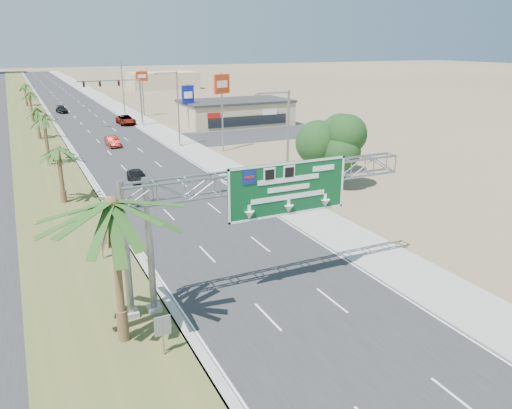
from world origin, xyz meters
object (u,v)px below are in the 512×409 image
object	(u,v)px
palm_near	(111,204)
car_mid_lane	(112,142)
sign_gantry	(259,189)
car_left_lane	(137,176)
pole_sign_blue	(188,97)
pole_sign_red_far	(142,80)
car_right_lane	(126,120)
car_far	(62,110)
signal_mast	(129,98)
pole_sign_red_near	(222,89)
store_building	(236,113)

from	to	relation	value
palm_near	car_mid_lane	world-z (taller)	palm_near
sign_gantry	car_left_lane	distance (m)	26.82
pole_sign_blue	pole_sign_red_far	distance (m)	19.06
car_left_lane	car_right_lane	world-z (taller)	car_right_lane
car_mid_lane	sign_gantry	bearing A→B (deg)	-91.58
car_right_lane	car_far	size ratio (longest dim) A/B	1.20
sign_gantry	signal_mast	world-z (taller)	signal_mast
car_mid_lane	car_right_lane	world-z (taller)	car_right_lane
car_left_lane	pole_sign_red_near	world-z (taller)	pole_sign_red_near
palm_near	signal_mast	xyz separation A→B (m)	(14.37, 63.97, -2.08)
palm_near	pole_sign_red_far	bearing A→B (deg)	75.50
palm_near	store_building	world-z (taller)	palm_near
car_right_lane	car_far	bearing A→B (deg)	111.35
car_left_lane	pole_sign_blue	size ratio (longest dim) A/B	0.54
store_building	car_right_lane	xyz separation A→B (m)	(-17.03, 8.77, -1.22)
sign_gantry	car_mid_lane	xyz separation A→B (m)	(0.26, 46.16, -5.37)
car_far	pole_sign_red_near	size ratio (longest dim) A/B	0.47
car_left_lane	pole_sign_red_far	bearing A→B (deg)	74.06
store_building	pole_sign_red_far	size ratio (longest dim) A/B	2.08
signal_mast	car_left_lane	xyz separation A→B (m)	(-7.17, -35.79, -4.18)
pole_sign_red_near	pole_sign_red_far	xyz separation A→B (m)	(-1.45, 36.56, -1.12)
car_right_lane	pole_sign_blue	xyz separation A→B (m)	(8.03, -10.37, 4.58)
palm_near	pole_sign_red_near	world-z (taller)	pole_sign_red_near
car_far	pole_sign_red_near	bearing A→B (deg)	-75.71
sign_gantry	palm_near	xyz separation A→B (m)	(-8.14, -1.93, 0.87)
sign_gantry	palm_near	bearing A→B (deg)	-166.68
palm_near	signal_mast	world-z (taller)	palm_near
palm_near	pole_sign_blue	distance (m)	60.64
car_far	pole_sign_blue	world-z (taller)	pole_sign_blue
car_mid_lane	pole_sign_blue	bearing A→B (deg)	29.83
car_right_lane	car_mid_lane	bearing A→B (deg)	-108.51
sign_gantry	pole_sign_red_far	bearing A→B (deg)	81.23
signal_mast	pole_sign_blue	world-z (taller)	signal_mast
car_right_lane	store_building	bearing A→B (deg)	-28.61
signal_mast	car_far	bearing A→B (deg)	110.66
store_building	pole_sign_red_far	xyz separation A→B (m)	(-11.76, 17.20, 4.83)
store_building	car_mid_lane	bearing A→B (deg)	-156.50
palm_near	car_right_lane	size ratio (longest dim) A/B	1.49
store_building	sign_gantry	bearing A→B (deg)	-112.36
car_left_lane	signal_mast	bearing A→B (deg)	77.32
signal_mast	car_right_lane	bearing A→B (deg)	94.19
car_mid_lane	pole_sign_blue	xyz separation A→B (m)	(13.80, 8.32, 4.67)
pole_sign_blue	pole_sign_red_far	bearing A→B (deg)	98.34
car_right_lane	pole_sign_red_far	distance (m)	11.64
car_left_lane	car_far	xyz separation A→B (m)	(-1.62, 59.11, 0.01)
pole_sign_red_near	sign_gantry	bearing A→B (deg)	-109.16
palm_near	car_right_lane	xyz separation A→B (m)	(14.17, 66.77, -6.15)
car_far	pole_sign_red_near	xyz separation A→B (m)	(15.31, -48.65, 7.28)
sign_gantry	store_building	xyz separation A→B (m)	(23.06, 56.07, -4.06)
car_right_lane	car_far	distance (m)	22.24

